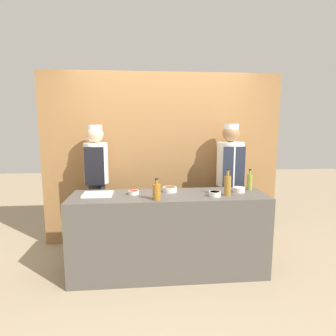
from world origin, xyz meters
The scene contains 13 objects.
ground_plane centered at (0.00, 0.00, 0.00)m, with size 14.00×14.00×0.00m, color tan.
cabinet_wall centered at (0.00, 0.97, 1.20)m, with size 3.34×0.18×2.40m.
counter centered at (0.00, 0.00, 0.46)m, with size 2.18×0.62×0.92m.
sauce_bowl_red centered at (-0.39, 0.04, 0.94)m, with size 0.12×0.12×0.04m.
sauce_bowl_brown centered at (0.02, 0.12, 0.95)m, with size 0.16×0.16×0.06m.
sauce_bowl_purple centered at (0.81, 0.03, 0.95)m, with size 0.14×0.14×0.06m.
sauce_bowl_white centered at (0.49, -0.13, 0.95)m, with size 0.13×0.13×0.05m.
cutting_board centered at (-0.79, 0.04, 0.93)m, with size 0.32×0.25×0.02m.
bottle_amber centered at (-0.15, -0.21, 1.01)m, with size 0.08×0.08×0.23m.
bottle_vinegar centered at (0.63, -0.10, 1.04)m, with size 0.07×0.07×0.30m.
bottle_oil centered at (0.98, 0.14, 1.02)m, with size 0.06×0.06×0.25m.
chef_left centered at (-0.89, 0.63, 0.94)m, with size 0.30×0.30×1.69m.
chef_right centered at (0.89, 0.62, 0.93)m, with size 0.36×0.36×1.70m.
Camera 1 is at (-0.29, -3.04, 1.70)m, focal length 30.00 mm.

